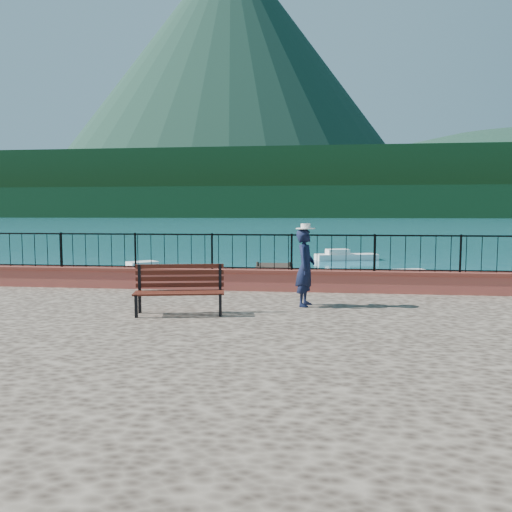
% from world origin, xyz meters
% --- Properties ---
extents(ground, '(2000.00, 2000.00, 0.00)m').
position_xyz_m(ground, '(0.00, 0.00, 0.00)').
color(ground, '#19596B').
rests_on(ground, ground).
extents(parapet, '(28.00, 0.46, 0.58)m').
position_xyz_m(parapet, '(0.00, 3.70, 1.49)').
color(parapet, '#AA433D').
rests_on(parapet, promenade).
extents(railing, '(27.00, 0.05, 0.95)m').
position_xyz_m(railing, '(0.00, 3.70, 2.25)').
color(railing, black).
rests_on(railing, parapet).
extents(dock, '(2.00, 16.00, 0.30)m').
position_xyz_m(dock, '(-2.00, 12.00, 0.15)').
color(dock, '#2D231C').
rests_on(dock, ground).
extents(far_forest, '(900.00, 60.00, 18.00)m').
position_xyz_m(far_forest, '(0.00, 300.00, 9.00)').
color(far_forest, black).
rests_on(far_forest, ground).
extents(foothills, '(900.00, 120.00, 44.00)m').
position_xyz_m(foothills, '(0.00, 360.00, 22.00)').
color(foothills, black).
rests_on(foothills, ground).
extents(volcano, '(560.00, 560.00, 380.00)m').
position_xyz_m(volcano, '(-120.00, 700.00, 190.00)').
color(volcano, '#142D23').
rests_on(volcano, ground).
extents(park_bench, '(1.95, 0.96, 1.04)m').
position_xyz_m(park_bench, '(-2.48, 0.29, 1.51)').
color(park_bench, black).
rests_on(park_bench, promenade).
extents(person, '(0.54, 0.71, 1.77)m').
position_xyz_m(person, '(0.12, 1.56, 2.08)').
color(person, black).
rests_on(person, promenade).
extents(hat, '(0.44, 0.44, 0.12)m').
position_xyz_m(hat, '(0.12, 1.56, 3.03)').
color(hat, white).
rests_on(hat, person).
extents(boat_0, '(3.70, 1.62, 0.80)m').
position_xyz_m(boat_0, '(-7.78, 10.95, 0.40)').
color(boat_0, silver).
rests_on(boat_0, ground).
extents(boat_1, '(4.03, 2.16, 0.80)m').
position_xyz_m(boat_1, '(4.16, 11.47, 0.40)').
color(boat_1, silver).
rests_on(boat_1, ground).
extents(boat_2, '(4.29, 2.46, 0.80)m').
position_xyz_m(boat_2, '(5.18, 13.17, 0.40)').
color(boat_2, silver).
rests_on(boat_2, ground).
extents(boat_3, '(3.96, 3.72, 0.80)m').
position_xyz_m(boat_3, '(-8.18, 15.62, 0.40)').
color(boat_3, silver).
rests_on(boat_3, ground).
extents(boat_4, '(4.48, 2.43, 0.80)m').
position_xyz_m(boat_4, '(2.48, 25.41, 0.40)').
color(boat_4, silver).
rests_on(boat_4, ground).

